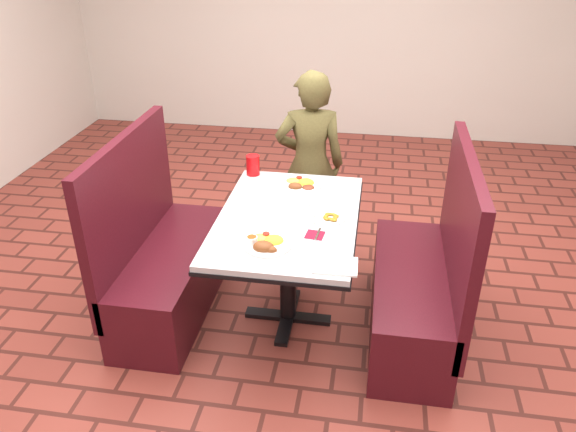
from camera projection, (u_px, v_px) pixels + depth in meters
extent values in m
plane|color=brown|center=(288.00, 318.00, 3.61)|extent=(7.00, 7.00, 0.00)
cube|color=silver|center=(341.00, 8.00, 5.98)|extent=(6.00, 0.04, 2.80)
cube|color=silver|center=(288.00, 219.00, 3.26)|extent=(0.80, 1.20, 0.03)
cube|color=black|center=(288.00, 223.00, 3.28)|extent=(0.81, 1.21, 0.02)
cylinder|color=black|center=(288.00, 272.00, 3.44)|extent=(0.10, 0.10, 0.69)
cube|color=black|center=(288.00, 316.00, 3.61)|extent=(0.55, 0.08, 0.03)
cube|color=black|center=(288.00, 316.00, 3.61)|extent=(0.08, 0.55, 0.03)
cube|color=#491019|center=(173.00, 278.00, 3.61)|extent=(0.45, 1.20, 0.45)
cube|color=#491019|center=(131.00, 211.00, 3.42)|extent=(0.06, 1.20, 0.95)
cube|color=#491019|center=(410.00, 302.00, 3.40)|extent=(0.45, 1.20, 0.45)
cube|color=#491019|center=(459.00, 237.00, 3.14)|extent=(0.06, 1.20, 0.95)
imported|color=brown|center=(310.00, 165.00, 4.06)|extent=(0.55, 0.41, 1.38)
cylinder|color=white|center=(267.00, 245.00, 2.96)|extent=(0.26, 0.26, 0.02)
ellipsoid|color=yellow|center=(274.00, 237.00, 2.97)|extent=(0.11, 0.11, 0.05)
ellipsoid|color=#88B147|center=(260.00, 235.00, 3.00)|extent=(0.11, 0.09, 0.03)
cylinder|color=red|center=(266.00, 234.00, 3.01)|extent=(0.04, 0.04, 0.01)
ellipsoid|color=brown|center=(263.00, 243.00, 2.90)|extent=(0.11, 0.09, 0.06)
ellipsoid|color=brown|center=(271.00, 247.00, 2.88)|extent=(0.06, 0.05, 0.04)
cylinder|color=white|center=(252.00, 240.00, 2.95)|extent=(0.06, 0.06, 0.04)
cylinder|color=brown|center=(252.00, 237.00, 2.94)|extent=(0.05, 0.05, 0.00)
cylinder|color=white|center=(301.00, 186.00, 3.59)|extent=(0.26, 0.26, 0.02)
ellipsoid|color=yellow|center=(306.00, 179.00, 3.61)|extent=(0.11, 0.11, 0.05)
ellipsoid|color=#88B147|center=(294.00, 179.00, 3.63)|extent=(0.11, 0.09, 0.03)
cylinder|color=red|center=(299.00, 177.00, 3.64)|extent=(0.04, 0.04, 0.01)
ellipsoid|color=brown|center=(308.00, 186.00, 3.55)|extent=(0.08, 0.08, 0.03)
ellipsoid|color=brown|center=(295.00, 184.00, 3.54)|extent=(0.09, 0.07, 0.05)
cylinder|color=white|center=(331.00, 219.00, 3.21)|extent=(0.16, 0.16, 0.01)
cube|color=maroon|center=(315.00, 235.00, 3.06)|extent=(0.11, 0.11, 0.00)
cube|color=#B9BABE|center=(318.00, 234.00, 3.06)|extent=(0.02, 0.14, 0.00)
cylinder|color=red|center=(253.00, 165.00, 3.74)|extent=(0.09, 0.09, 0.13)
cube|color=white|center=(336.00, 266.00, 2.79)|extent=(0.22, 0.17, 0.01)
cube|color=silver|center=(269.00, 243.00, 2.98)|extent=(0.02, 0.16, 0.00)
cube|color=silver|center=(255.00, 246.00, 2.95)|extent=(0.02, 0.17, 0.00)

